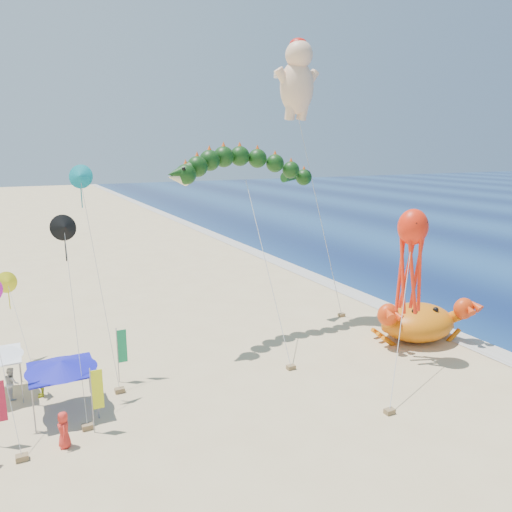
{
  "coord_description": "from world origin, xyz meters",
  "views": [
    {
      "loc": [
        -14.94,
        -24.14,
        12.89
      ],
      "look_at": [
        -2.0,
        2.0,
        6.5
      ],
      "focal_mm": 35.0,
      "sensor_mm": 36.0,
      "label": 1
    }
  ],
  "objects_px": {
    "cherub_kite": "(298,78)",
    "octopus_kite": "(411,253)",
    "crab_inflatable": "(418,321)",
    "dragon_kite": "(243,172)",
    "canopy_blue": "(61,366)"
  },
  "relations": [
    {
      "from": "canopy_blue",
      "to": "dragon_kite",
      "type": "bearing_deg",
      "value": 24.45
    },
    {
      "from": "octopus_kite",
      "to": "canopy_blue",
      "type": "relative_size",
      "value": 2.77
    },
    {
      "from": "crab_inflatable",
      "to": "dragon_kite",
      "type": "height_order",
      "value": "dragon_kite"
    },
    {
      "from": "dragon_kite",
      "to": "canopy_blue",
      "type": "height_order",
      "value": "dragon_kite"
    },
    {
      "from": "cherub_kite",
      "to": "octopus_kite",
      "type": "height_order",
      "value": "cherub_kite"
    },
    {
      "from": "crab_inflatable",
      "to": "octopus_kite",
      "type": "distance_m",
      "value": 6.54
    },
    {
      "from": "crab_inflatable",
      "to": "octopus_kite",
      "type": "xyz_separation_m",
      "value": [
        -3.07,
        -2.07,
        5.39
      ]
    },
    {
      "from": "cherub_kite",
      "to": "crab_inflatable",
      "type": "bearing_deg",
      "value": -57.45
    },
    {
      "from": "crab_inflatable",
      "to": "cherub_kite",
      "type": "distance_m",
      "value": 18.87
    },
    {
      "from": "canopy_blue",
      "to": "cherub_kite",
      "type": "bearing_deg",
      "value": 22.73
    },
    {
      "from": "cherub_kite",
      "to": "octopus_kite",
      "type": "relative_size",
      "value": 2.16
    },
    {
      "from": "dragon_kite",
      "to": "canopy_blue",
      "type": "xyz_separation_m",
      "value": [
        -12.51,
        -5.69,
        -8.83
      ]
    },
    {
      "from": "cherub_kite",
      "to": "dragon_kite",
      "type": "bearing_deg",
      "value": -161.76
    },
    {
      "from": "cherub_kite",
      "to": "canopy_blue",
      "type": "relative_size",
      "value": 6.0
    },
    {
      "from": "crab_inflatable",
      "to": "cherub_kite",
      "type": "relative_size",
      "value": 0.34
    }
  ]
}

